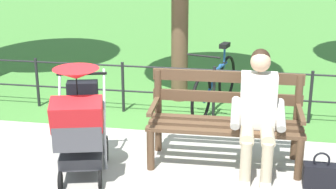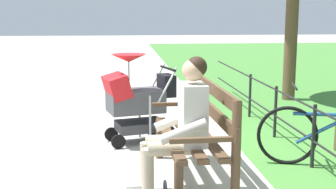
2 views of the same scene
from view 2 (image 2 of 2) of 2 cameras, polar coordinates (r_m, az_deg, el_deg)
ground_plane at (r=5.42m, az=1.15°, el=-7.55°), size 60.00×60.00×0.00m
park_bench at (r=4.48m, az=3.93°, el=-4.35°), size 1.61×0.64×0.96m
person_on_bench at (r=4.10m, az=1.64°, el=-3.54°), size 0.54×0.74×1.28m
stroller at (r=5.77m, az=-4.19°, el=-0.39°), size 0.70×0.97×1.15m
park_fence at (r=5.19m, az=17.39°, el=-3.93°), size 8.63×0.04×0.70m
bicycle at (r=5.21m, az=20.39°, el=-4.75°), size 0.57×1.61×0.89m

